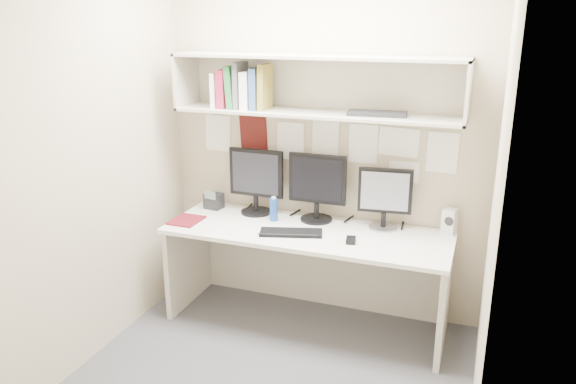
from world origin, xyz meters
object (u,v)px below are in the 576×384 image
(speaker, at_px, (449,221))
(monitor_right, at_px, (385,196))
(keyboard, at_px, (291,233))
(monitor_left, at_px, (256,179))
(maroon_notebook, at_px, (187,220))
(desk, at_px, (307,277))
(monitor_center, at_px, (317,185))
(desk_phone, at_px, (214,201))

(speaker, bearing_deg, monitor_right, -159.87)
(monitor_right, distance_m, keyboard, 0.70)
(keyboard, bearing_deg, speaker, 4.44)
(monitor_left, bearing_deg, monitor_right, 1.21)
(speaker, relative_size, maroon_notebook, 0.72)
(monitor_left, distance_m, monitor_right, 0.98)
(desk, xyz_separation_m, keyboard, (-0.08, -0.11, 0.37))
(monitor_left, xyz_separation_m, monitor_center, (0.48, -0.00, 0.00))
(desk, distance_m, monitor_center, 0.67)
(speaker, bearing_deg, desk_phone, -163.82)
(monitor_center, xyz_separation_m, keyboard, (-0.08, -0.33, -0.26))
(desk, relative_size, monitor_center, 4.03)
(maroon_notebook, bearing_deg, desk_phone, 82.06)
(speaker, relative_size, desk_phone, 1.12)
(desk, relative_size, keyboard, 4.66)
(monitor_left, relative_size, speaker, 2.80)
(monitor_left, xyz_separation_m, maroon_notebook, (-0.41, -0.35, -0.26))
(speaker, bearing_deg, monitor_left, -164.13)
(monitor_right, distance_m, speaker, 0.47)
(desk, height_order, monitor_left, monitor_left)
(monitor_right, xyz_separation_m, speaker, (0.44, 0.05, -0.15))
(speaker, xyz_separation_m, maroon_notebook, (-1.83, -0.40, -0.08))
(maroon_notebook, bearing_deg, monitor_center, 22.97)
(desk, xyz_separation_m, desk_phone, (-0.83, 0.20, 0.43))
(monitor_left, height_order, monitor_right, monitor_left)
(monitor_left, distance_m, keyboard, 0.58)
(keyboard, height_order, maroon_notebook, keyboard)
(monitor_center, xyz_separation_m, desk_phone, (-0.84, -0.02, -0.21))
(desk_phone, bearing_deg, monitor_center, 9.02)
(speaker, xyz_separation_m, desk_phone, (-1.77, -0.07, -0.03))
(monitor_left, height_order, desk_phone, monitor_left)
(keyboard, xyz_separation_m, maroon_notebook, (-0.81, -0.02, -0.00))
(monitor_left, height_order, speaker, monitor_left)
(desk_phone, bearing_deg, maroon_notebook, -91.63)
(monitor_left, bearing_deg, speaker, 3.17)
(keyboard, xyz_separation_m, speaker, (1.02, 0.38, 0.08))
(monitor_right, xyz_separation_m, desk_phone, (-1.33, -0.02, -0.18))
(maroon_notebook, xyz_separation_m, desk_phone, (0.05, 0.33, 0.06))
(monitor_center, distance_m, maroon_notebook, 0.99)
(desk, bearing_deg, speaker, 15.90)
(monitor_center, distance_m, keyboard, 0.43)
(monitor_right, height_order, speaker, monitor_right)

